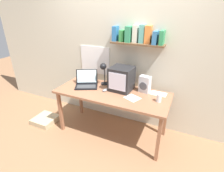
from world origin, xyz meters
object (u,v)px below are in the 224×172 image
juice_glass (159,98)px  open_notebook (132,98)px  space_heater (145,84)px  crt_monitor (122,79)px  floor_cushion (45,120)px  laptop (87,82)px  corner_desk (112,96)px  desk_lamp (104,70)px  computer_mouse (105,90)px  loose_paper_near_laptop (158,94)px

juice_glass → open_notebook: size_ratio=0.44×
space_heater → crt_monitor: bearing=-158.4°
juice_glass → floor_cushion: juice_glass is taller
laptop → open_notebook: size_ratio=1.81×
laptop → corner_desk: bearing=-33.0°
desk_lamp → floor_cushion: (-0.99, -0.43, -0.96)m
corner_desk → computer_mouse: computer_mouse is taller
space_heater → loose_paper_near_laptop: space_heater is taller
laptop → desk_lamp: 0.34m
juice_glass → crt_monitor: bearing=166.4°
corner_desk → juice_glass: bearing=-0.4°
computer_mouse → laptop: bearing=170.5°
loose_paper_near_laptop → floor_cushion: loose_paper_near_laptop is taller
crt_monitor → floor_cushion: bearing=-160.0°
open_notebook → laptop: bearing=172.8°
juice_glass → open_notebook: 0.36m
corner_desk → space_heater: size_ratio=6.78×
loose_paper_near_laptop → floor_cushion: (-1.87, -0.49, -0.70)m
corner_desk → loose_paper_near_laptop: bearing=19.8°
laptop → open_notebook: bearing=-34.1°
juice_glass → loose_paper_near_laptop: size_ratio=0.46×
space_heater → computer_mouse: space_heater is taller
loose_paper_near_laptop → laptop: bearing=-170.8°
crt_monitor → open_notebook: bearing=-34.9°
computer_mouse → juice_glass: bearing=0.4°
juice_glass → open_notebook: bearing=-172.4°
crt_monitor → desk_lamp: desk_lamp is taller
corner_desk → juice_glass: 0.70m
desk_lamp → laptop: bearing=-159.7°
juice_glass → space_heater: space_heater is taller
open_notebook → floor_cushion: bearing=-172.7°
open_notebook → crt_monitor: bearing=141.7°
crt_monitor → computer_mouse: 0.30m
juice_glass → floor_cushion: (-1.91, -0.25, -0.75)m
desk_lamp → space_heater: (0.67, 0.03, -0.13)m
corner_desk → crt_monitor: bearing=55.4°
crt_monitor → open_notebook: 0.36m
juice_glass → space_heater: 0.34m
laptop → loose_paper_near_laptop: 1.14m
computer_mouse → floor_cushion: computer_mouse is taller
crt_monitor → space_heater: crt_monitor is taller
floor_cushion → open_notebook: bearing=7.3°
space_heater → floor_cushion: bearing=-154.0°
desk_lamp → open_notebook: desk_lamp is taller
desk_lamp → loose_paper_near_laptop: (0.88, 0.05, -0.26)m
laptop → juice_glass: bearing=-29.6°
corner_desk → juice_glass: (0.69, -0.00, 0.11)m
loose_paper_near_laptop → floor_cushion: 2.05m
desk_lamp → corner_desk: bearing=-45.5°
laptop → juice_glass: laptop is taller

